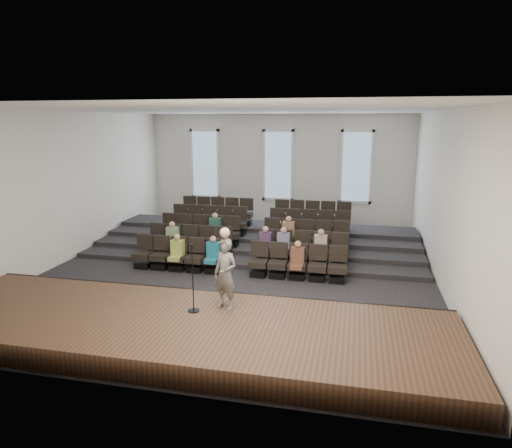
{
  "coord_description": "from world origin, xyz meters",
  "views": [
    {
      "loc": [
        3.56,
        -13.67,
        4.68
      ],
      "look_at": [
        0.4,
        0.5,
        1.39
      ],
      "focal_mm": 32.0,
      "sensor_mm": 36.0,
      "label": 1
    }
  ],
  "objects": [
    {
      "name": "audience",
      "position": [
        0.15,
        0.34,
        0.81
      ],
      "size": [
        5.45,
        2.64,
        1.1
      ],
      "color": "#9CB548",
      "rests_on": "seating_rows"
    },
    {
      "name": "wall_right",
      "position": [
        6.02,
        0.0,
        2.5
      ],
      "size": [
        0.04,
        14.0,
        5.0
      ],
      "primitive_type": "cube",
      "color": "silver",
      "rests_on": "ground"
    },
    {
      "name": "seating_rows",
      "position": [
        -0.0,
        1.54,
        0.68
      ],
      "size": [
        6.8,
        4.7,
        1.67
      ],
      "color": "black",
      "rests_on": "ground"
    },
    {
      "name": "ceiling",
      "position": [
        0.0,
        0.0,
        5.01
      ],
      "size": [
        12.0,
        14.0,
        0.02
      ],
      "primitive_type": "cube",
      "color": "white",
      "rests_on": "ground"
    },
    {
      "name": "stage_lip",
      "position": [
        0.0,
        -3.33,
        0.25
      ],
      "size": [
        11.8,
        0.06,
        0.52
      ],
      "primitive_type": "cube",
      "color": "black",
      "rests_on": "ground"
    },
    {
      "name": "wall_left",
      "position": [
        -6.02,
        0.0,
        2.5
      ],
      "size": [
        0.04,
        14.0,
        5.0
      ],
      "primitive_type": "cube",
      "color": "silver",
      "rests_on": "ground"
    },
    {
      "name": "wall_back",
      "position": [
        0.0,
        7.02,
        2.5
      ],
      "size": [
        12.0,
        0.04,
        5.0
      ],
      "primitive_type": "cube",
      "color": "silver",
      "rests_on": "ground"
    },
    {
      "name": "windows",
      "position": [
        0.0,
        6.95,
        2.7
      ],
      "size": [
        8.44,
        0.1,
        3.24
      ],
      "color": "white",
      "rests_on": "wall_back"
    },
    {
      "name": "ground",
      "position": [
        0.0,
        0.0,
        0.0
      ],
      "size": [
        14.0,
        14.0,
        0.0
      ],
      "primitive_type": "plane",
      "color": "black",
      "rests_on": "ground"
    },
    {
      "name": "speaker",
      "position": [
        0.76,
        -4.29,
        1.32
      ],
      "size": [
        0.7,
        0.59,
        1.63
      ],
      "primitive_type": "imported",
      "rotation": [
        0.0,
        0.0,
        -0.41
      ],
      "color": "slate",
      "rests_on": "stage"
    },
    {
      "name": "wall_front",
      "position": [
        0.0,
        -7.02,
        2.5
      ],
      "size": [
        12.0,
        0.04,
        5.0
      ],
      "primitive_type": "cube",
      "color": "silver",
      "rests_on": "ground"
    },
    {
      "name": "mic_stand",
      "position": [
        0.11,
        -4.62,
        0.97
      ],
      "size": [
        0.26,
        0.26,
        1.58
      ],
      "color": "black",
      "rests_on": "stage"
    },
    {
      "name": "risers",
      "position": [
        0.0,
        3.17,
        0.2
      ],
      "size": [
        11.8,
        4.8,
        0.6
      ],
      "color": "black",
      "rests_on": "ground"
    },
    {
      "name": "stage",
      "position": [
        0.0,
        -5.1,
        0.25
      ],
      "size": [
        11.8,
        3.6,
        0.5
      ],
      "primitive_type": "cube",
      "color": "#4D3421",
      "rests_on": "ground"
    }
  ]
}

